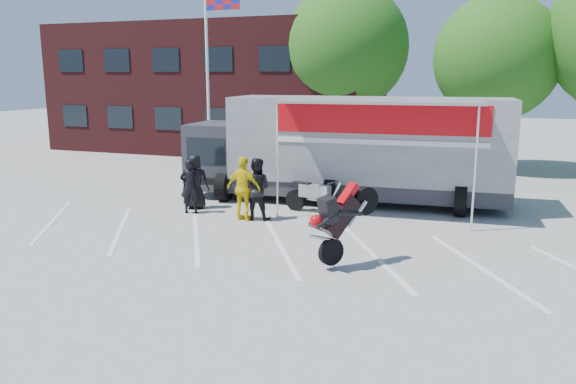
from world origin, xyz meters
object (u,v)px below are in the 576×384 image
Objects in this scene: flagpole at (212,55)px; spectator_leather_b at (190,186)px; spectator_leather_a at (195,182)px; spectator_leather_c at (256,189)px; parked_motorcycle at (316,213)px; spectator_hivis at (244,189)px; tree_left at (346,47)px; stunt_bike_rider at (355,263)px; transporter_truck at (351,202)px; tree_mid at (497,58)px.

flagpole is 4.71× the size of spectator_leather_b.
spectator_leather_c reaches higher than spectator_leather_a.
spectator_leather_c is (-1.46, -1.31, 0.93)m from parked_motorcycle.
spectator_hivis is at bearing -56.92° from flagpole.
tree_left is 17.12m from stunt_bike_rider.
transporter_truck is 5.96× the size of spectator_leather_c.
transporter_truck reaches higher than spectator_leather_b.
spectator_leather_b is 2.25m from spectator_leather_c.
tree_left is 4.66× the size of spectator_leather_c.
spectator_hivis reaches higher than parked_motorcycle.
spectator_hivis is (-0.31, -0.20, 0.02)m from spectator_leather_c.
transporter_truck is 4.03m from spectator_leather_c.
spectator_leather_c is at bearing -87.47° from tree_left.
tree_mid is 4.15× the size of spectator_leather_c.
stunt_bike_rider is 4.80m from spectator_leather_c.
tree_mid reaches higher than spectator_hivis.
tree_mid reaches higher than spectator_leather_c.
tree_mid is at bearing -8.13° from tree_left.
spectator_hivis is (4.50, -6.90, -4.10)m from flagpole.
spectator_leather_c reaches higher than parked_motorcycle.
tree_mid is 15.67m from stunt_bike_rider.
tree_mid reaches higher than transporter_truck.
transporter_truck and spectator_leather_a have the same top height.
spectator_leather_b is at bearing 83.81° from spectator_leather_a.
stunt_bike_rider is 6.70m from spectator_leather_b.
tree_mid is at bearing -125.28° from spectator_leather_c.
tree_left is 4.29× the size of stunt_bike_rider.
spectator_leather_b is at bearing -169.02° from stunt_bike_rider.
tree_mid is at bearing -149.27° from spectator_leather_a.
flagpole is at bearing 149.85° from transporter_truck.
spectator_leather_b is 0.92× the size of spectator_leather_c.
transporter_truck reaches higher than stunt_bike_rider.
flagpole is at bearing -51.65° from spectator_hivis.
spectator_leather_c is (-2.11, -3.31, 0.93)m from transporter_truck.
tree_mid is 4.37× the size of spectator_leather_a.
spectator_leather_c is at bearing 145.10° from parked_motorcycle.
spectator_leather_c reaches higher than stunt_bike_rider.
transporter_truck is 4.36m from spectator_hivis.
tree_left reaches higher than spectator_leather_b.
tree_mid reaches higher than spectator_leather_b.
tree_left is 13.62m from spectator_leather_b.
parked_motorcycle is at bearing 155.32° from stunt_bike_rider.
parked_motorcycle is 2.51m from spectator_hivis.
spectator_hivis is at bearing 143.65° from parked_motorcycle.
parked_motorcycle is (2.02, -11.40, -5.57)m from tree_left.
tree_left is 11.24m from transporter_truck.
parked_motorcycle is 4.78m from stunt_bike_rider.
tree_left is at bearing -119.30° from spectator_leather_a.
tree_left reaches higher than spectator_leather_a.
stunt_bike_rider is at bearing 151.16° from spectator_hivis.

